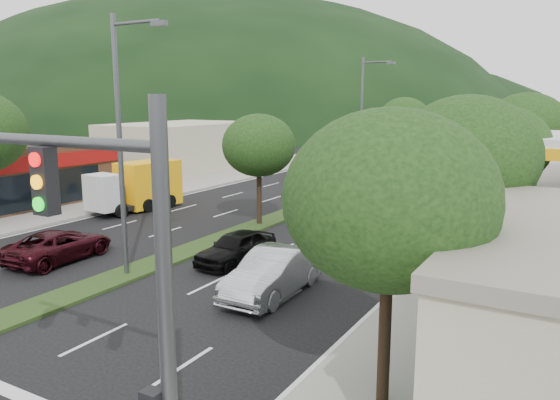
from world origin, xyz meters
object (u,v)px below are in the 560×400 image
Objects in this scene: tree_r_d at (526,127)px; tree_med_near at (259,146)px; tree_r_e at (540,125)px; car_queue_e at (373,182)px; tree_r_b at (467,156)px; tree_r_c at (501,146)px; sedan_silver at (273,273)px; motorhome at (478,172)px; streetlight_mid at (364,116)px; car_queue_b at (391,238)px; car_queue_a at (236,247)px; box_truck at (140,187)px; car_queue_c at (407,198)px; tree_med_far at (404,119)px; streetlight_near at (123,135)px; traffic_signal at (84,251)px; car_queue_d at (362,209)px; tree_r_a at (390,200)px; suv_maroon at (59,245)px.

tree_r_d reaches higher than tree_med_near.
car_queue_e is at bearing -142.66° from tree_r_e.
tree_r_b reaches higher than tree_r_c.
sedan_silver is (-5.83, -20.98, -4.36)m from tree_r_d.
tree_r_c is at bearing -83.23° from motorhome.
streetlight_mid is (-11.79, 21.00, 0.55)m from tree_r_b.
car_queue_b is 1.06× the size of car_queue_e.
car_queue_a is 0.66× the size of box_truck.
box_truck is (-20.86, -2.01, -3.33)m from tree_r_c.
sedan_silver is at bearing -89.52° from car_queue_c.
tree_med_near is 16.87m from motorhome.
tree_r_c is at bearing 48.86° from car_queue_a.
tree_med_far is at bearing 161.57° from tree_r_e.
car_queue_a is 0.43× the size of motorhome.
streetlight_near reaches higher than box_truck.
tree_r_d is 0.72× the size of streetlight_mid.
streetlight_near is (-8.82, 9.54, 0.94)m from traffic_signal.
car_queue_d is 0.77× the size of box_truck.
streetlight_mid is (-11.79, -7.00, 0.69)m from tree_r_e.
car_queue_d is at bearing 87.30° from car_queue_a.
car_queue_b is (-3.99, -3.49, -4.09)m from tree_r_c.
car_queue_a is 20.53m from car_queue_e.
streetlight_mid is at bearing 115.32° from car_queue_d.
tree_med_far is 18.43m from car_queue_c.
car_queue_a is (-9.12, -0.49, -4.33)m from tree_r_b.
car_queue_a is (2.88, -6.49, -3.73)m from tree_med_near.
tree_r_a is 0.99× the size of tree_r_e.
box_truck is at bearing -149.46° from car_queue_c.
tree_r_b reaches higher than tree_med_far.
car_queue_d is (8.50, 13.93, -0.00)m from suv_maroon.
tree_r_b is 16.89m from car_queue_c.
car_queue_a is at bearing -82.90° from streetlight_mid.
car_queue_e is at bearing 99.74° from car_queue_a.
car_queue_c is (9.62, 18.93, -0.04)m from suv_maroon.
traffic_signal is 14.95m from car_queue_a.
box_truck reaches higher than sedan_silver.
motorhome is at bearing 81.63° from sedan_silver.
tree_r_b is 0.72× the size of motorhome.
suv_maroon is 24.56m from car_queue_e.
car_queue_e is (-4.67, 22.96, -0.09)m from sedan_silver.
car_queue_a is at bearing -107.74° from tree_r_e.
tree_r_a is 19.94m from car_queue_d.
tree_med_far is at bearing -102.45° from box_truck.
motorhome is (9.00, 14.05, -2.51)m from tree_med_near.
car_queue_b is 6.53m from car_queue_d.
car_queue_b is (1.84, 7.48, -0.17)m from sedan_silver.
motorhome reaches higher than car_queue_c.
tree_r_c is 12.17m from tree_med_near.
tree_r_c is at bearing 82.15° from traffic_signal.
suv_maroon is 1.07× the size of car_queue_b.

